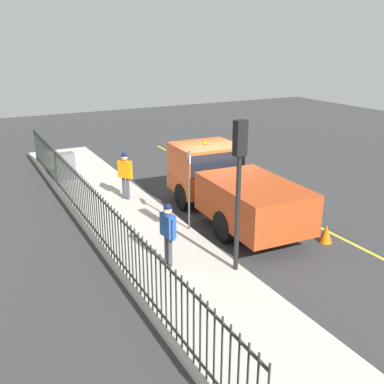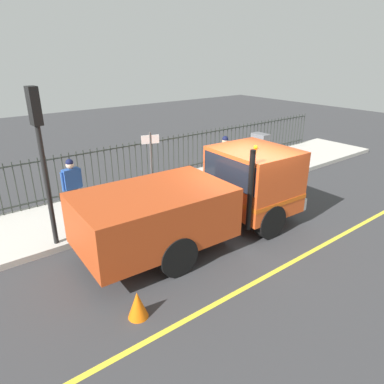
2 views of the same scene
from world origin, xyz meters
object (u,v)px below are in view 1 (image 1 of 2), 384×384
object	(u,v)px
pedestrian_distant	(168,228)
traffic_cone	(326,234)
utility_cabinet	(65,166)
street_sign	(189,182)
worker_standing	(125,171)
traffic_light_near	(239,167)
work_truck	(226,182)

from	to	relation	value
pedestrian_distant	traffic_cone	bearing A→B (deg)	-102.76
utility_cabinet	street_sign	xyz separation A→B (m)	(-2.22, 7.12, 0.99)
worker_standing	traffic_light_near	bearing A→B (deg)	-29.21
work_truck	traffic_light_near	distance (m)	4.40
work_truck	worker_standing	xyz separation A→B (m)	(2.56, -2.85, 0.02)
traffic_cone	work_truck	bearing A→B (deg)	-63.31
utility_cabinet	traffic_cone	xyz separation A→B (m)	(-5.60, 9.57, -0.46)
pedestrian_distant	traffic_light_near	distance (m)	2.47
pedestrian_distant	traffic_light_near	xyz separation A→B (m)	(-1.43, 1.05, 1.71)
utility_cabinet	street_sign	bearing A→B (deg)	107.29
work_truck	worker_standing	bearing A→B (deg)	134.48
work_truck	street_sign	size ratio (longest dim) A/B	2.52
street_sign	utility_cabinet	bearing A→B (deg)	-72.71
pedestrian_distant	street_sign	bearing A→B (deg)	-45.85
pedestrian_distant	utility_cabinet	world-z (taller)	pedestrian_distant
street_sign	traffic_light_near	bearing A→B (deg)	87.66
street_sign	pedestrian_distant	bearing A→B (deg)	49.45
worker_standing	utility_cabinet	xyz separation A→B (m)	(1.43, -3.53, -0.52)
traffic_light_near	traffic_cone	size ratio (longest dim) A/B	6.93
work_truck	utility_cabinet	world-z (taller)	work_truck
work_truck	utility_cabinet	size ratio (longest dim) A/B	5.58
work_truck	worker_standing	distance (m)	3.83
utility_cabinet	worker_standing	bearing A→B (deg)	112.03
traffic_light_near	traffic_cone	distance (m)	4.41
worker_standing	traffic_light_near	size ratio (longest dim) A/B	0.46
worker_standing	utility_cabinet	distance (m)	3.85
street_sign	worker_standing	bearing A→B (deg)	-77.63
worker_standing	traffic_cone	size ratio (longest dim) A/B	3.17
traffic_light_near	traffic_cone	bearing A→B (deg)	2.60
utility_cabinet	traffic_cone	distance (m)	11.10
work_truck	pedestrian_distant	xyz separation A→B (m)	(3.32, 2.54, -0.02)
work_truck	pedestrian_distant	bearing A→B (deg)	-140.06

